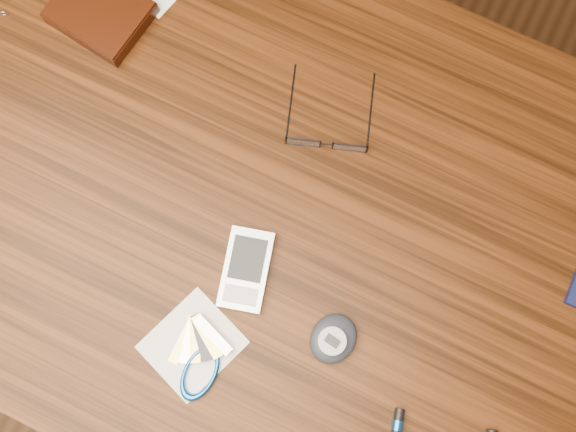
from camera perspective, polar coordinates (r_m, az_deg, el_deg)
name	(u,v)px	position (r m, az deg, el deg)	size (l,w,h in m)	color
ground	(259,270)	(1.62, -2.33, -4.28)	(3.80, 3.80, 0.00)	#472814
desk	(240,210)	(0.99, -3.83, 0.44)	(1.00, 0.70, 0.75)	#3A1A09
wallet_and_card	(101,12)	(0.98, -14.53, 15.36)	(0.14, 0.15, 0.03)	black
eyeglasses	(327,140)	(0.89, 3.09, 6.00)	(0.13, 0.13, 0.02)	black
pda_phone	(246,270)	(0.86, -3.34, -4.25)	(0.08, 0.11, 0.01)	#AFAFB3
pedometer	(333,339)	(0.85, 3.60, -9.65)	(0.06, 0.07, 0.02)	#1E2229
notepad_keys	(197,357)	(0.86, -7.18, -10.99)	(0.12, 0.13, 0.01)	silver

